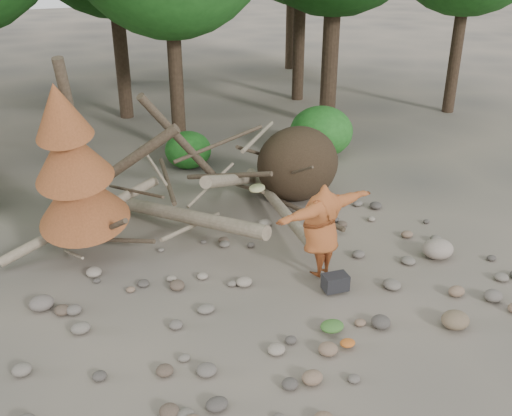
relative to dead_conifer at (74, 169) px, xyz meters
name	(u,v)px	position (x,y,z in m)	size (l,w,h in m)	color
ground	(289,306)	(3.12, -3.37, -2.11)	(120.00, 120.00, 0.00)	#514C44
deadfall_pile	(279,170)	(5.13, 0.87, -1.16)	(8.55, 5.24, 3.30)	#332619
dead_conifer	(74,169)	(0.00, 0.00, 0.00)	(2.06, 2.16, 4.35)	#4C3F30
bush_mid	(188,150)	(3.92, 4.43, -1.55)	(1.40, 1.40, 1.12)	#1D5E1B
bush_right	(321,131)	(8.12, 3.63, -1.31)	(2.00, 2.00, 1.60)	#267022
frisbee_thrower	(321,230)	(4.17, -2.73, -1.04)	(3.08, 1.26, 2.45)	#974A22
backpack	(335,285)	(4.16, -3.35, -1.95)	(0.48, 0.32, 0.32)	black
cloth_green	(332,329)	(3.40, -4.42, -2.03)	(0.43, 0.36, 0.16)	#366227
cloth_orange	(347,345)	(3.41, -4.89, -2.06)	(0.27, 0.22, 0.10)	#AD551D
boulder_front_right	(455,320)	(5.45, -5.24, -1.96)	(0.51, 0.46, 0.31)	brown
boulder_mid_right	(438,249)	(6.91, -3.16, -1.91)	(0.69, 0.62, 0.41)	gray
boulder_mid_left	(42,303)	(-1.09, -1.47, -1.98)	(0.45, 0.41, 0.27)	#655C55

